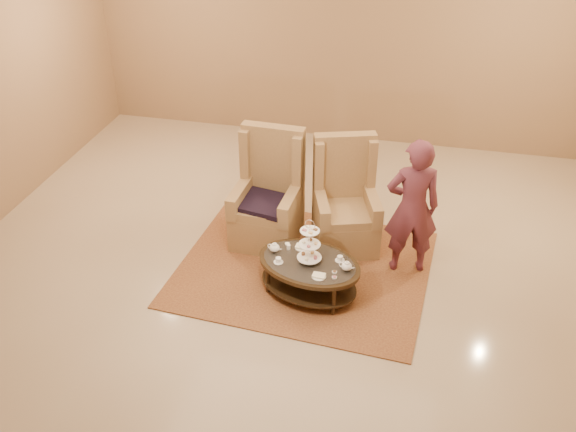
% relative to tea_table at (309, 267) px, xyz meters
% --- Properties ---
extents(ground, '(8.00, 8.00, 0.00)m').
position_rel_tea_table_xyz_m(ground, '(-0.24, 0.08, -0.35)').
color(ground, tan).
rests_on(ground, ground).
extents(ceiling, '(8.00, 8.00, 0.02)m').
position_rel_tea_table_xyz_m(ceiling, '(-0.24, 0.08, -0.35)').
color(ceiling, white).
rests_on(ceiling, ground).
extents(wall_back, '(8.00, 0.04, 3.50)m').
position_rel_tea_table_xyz_m(wall_back, '(-0.24, 4.08, 1.40)').
color(wall_back, '#9C7855').
rests_on(wall_back, ground).
extents(rug, '(3.00, 2.56, 0.02)m').
position_rel_tea_table_xyz_m(rug, '(-0.14, 0.43, -0.35)').
color(rug, '#996536').
rests_on(rug, ground).
extents(tea_table, '(1.33, 1.08, 0.97)m').
position_rel_tea_table_xyz_m(tea_table, '(0.00, 0.00, 0.00)').
color(tea_table, black).
rests_on(tea_table, ground).
extents(armchair_left, '(0.80, 0.82, 1.42)m').
position_rel_tea_table_xyz_m(armchair_left, '(-0.71, 0.99, 0.13)').
color(armchair_left, '#A17A4C').
rests_on(armchair_left, ground).
extents(armchair_right, '(0.93, 0.95, 1.36)m').
position_rel_tea_table_xyz_m(armchair_right, '(0.22, 1.10, 0.10)').
color(armchair_right, '#A17A4C').
rests_on(armchair_right, ground).
extents(person, '(0.68, 0.52, 1.67)m').
position_rel_tea_table_xyz_m(person, '(1.02, 0.71, 0.48)').
color(person, '#5F2836').
rests_on(person, ground).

